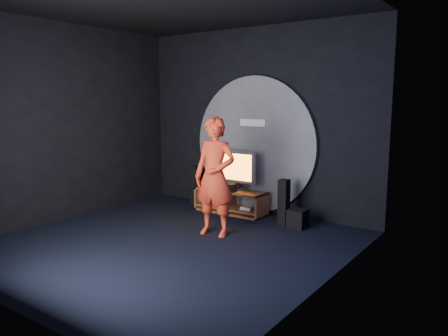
# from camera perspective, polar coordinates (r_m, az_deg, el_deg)

# --- Properties ---
(floor) EXTENTS (5.00, 5.00, 0.00)m
(floor) POSITION_cam_1_polar(r_m,az_deg,el_deg) (6.75, -7.30, -9.76)
(floor) COLOR black
(floor) RESTS_ON ground
(back_wall) EXTENTS (5.00, 0.04, 3.50)m
(back_wall) POSITION_cam_1_polar(r_m,az_deg,el_deg) (8.41, 4.18, 6.15)
(back_wall) COLOR black
(back_wall) RESTS_ON ground
(left_wall) EXTENTS (0.04, 5.00, 3.50)m
(left_wall) POSITION_cam_1_polar(r_m,az_deg,el_deg) (8.32, -20.35, 5.59)
(left_wall) COLOR black
(left_wall) RESTS_ON ground
(right_wall) EXTENTS (0.04, 5.00, 3.50)m
(right_wall) POSITION_cam_1_polar(r_m,az_deg,el_deg) (5.05, 13.65, 4.08)
(right_wall) COLOR black
(right_wall) RESTS_ON ground
(ceiling) EXTENTS (5.00, 5.00, 0.01)m
(ceiling) POSITION_cam_1_polar(r_m,az_deg,el_deg) (6.54, -7.95, 20.77)
(ceiling) COLOR black
(ceiling) RESTS_ON back_wall
(wall_disc_panel) EXTENTS (2.60, 0.11, 2.60)m
(wall_disc_panel) POSITION_cam_1_polar(r_m,az_deg,el_deg) (8.39, 3.94, 3.08)
(wall_disc_panel) COLOR #515156
(wall_disc_panel) RESTS_ON ground
(media_console) EXTENTS (1.44, 0.45, 0.45)m
(media_console) POSITION_cam_1_polar(r_m,az_deg,el_deg) (8.40, 0.89, -4.57)
(media_console) COLOR brown
(media_console) RESTS_ON ground
(tv) EXTENTS (0.99, 0.22, 0.75)m
(tv) POSITION_cam_1_polar(r_m,az_deg,el_deg) (8.33, 1.12, -0.02)
(tv) COLOR #AEAEB6
(tv) RESTS_ON media_console
(center_speaker) EXTENTS (0.40, 0.15, 0.15)m
(center_speaker) POSITION_cam_1_polar(r_m,az_deg,el_deg) (8.21, 0.28, -2.51)
(center_speaker) COLOR black
(center_speaker) RESTS_ON media_console
(remote) EXTENTS (0.18, 0.05, 0.02)m
(remote) POSITION_cam_1_polar(r_m,az_deg,el_deg) (8.43, -1.40, -2.66)
(remote) COLOR black
(remote) RESTS_ON media_console
(tower_speaker_left) EXTENTS (0.16, 0.18, 0.79)m
(tower_speaker_left) POSITION_cam_1_polar(r_m,az_deg,el_deg) (9.07, -3.73, -2.26)
(tower_speaker_left) COLOR black
(tower_speaker_left) RESTS_ON ground
(tower_speaker_right) EXTENTS (0.16, 0.18, 0.79)m
(tower_speaker_right) POSITION_cam_1_polar(r_m,az_deg,el_deg) (7.65, 7.82, -4.43)
(tower_speaker_right) COLOR black
(tower_speaker_right) RESTS_ON ground
(subwoofer) EXTENTS (0.29, 0.29, 0.32)m
(subwoofer) POSITION_cam_1_polar(r_m,az_deg,el_deg) (7.54, 9.61, -6.54)
(subwoofer) COLOR black
(subwoofer) RESTS_ON ground
(player) EXTENTS (0.75, 0.56, 1.89)m
(player) POSITION_cam_1_polar(r_m,az_deg,el_deg) (6.90, -1.21, -1.14)
(player) COLOR red
(player) RESTS_ON ground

